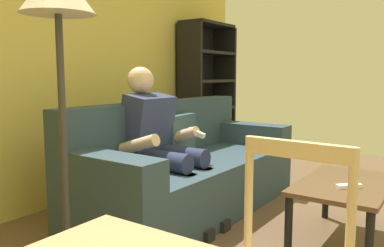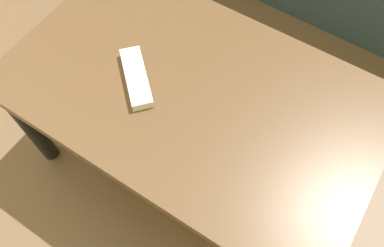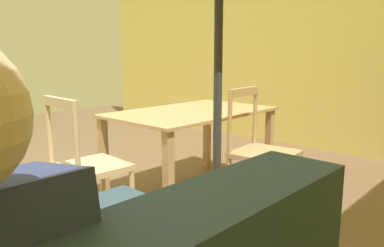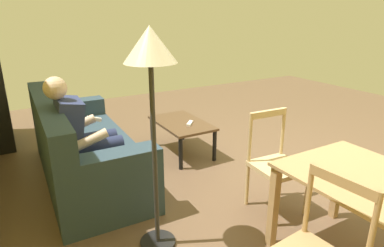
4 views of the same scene
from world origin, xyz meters
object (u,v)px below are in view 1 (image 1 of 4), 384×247
Objects in this scene: couch at (186,171)px; person_lounging at (160,142)px; floor_lamp at (58,20)px; coffee_table at (345,191)px; tv_remote at (349,186)px; bookshelf at (206,108)px.

person_lounging is (-0.33, 0.02, 0.29)m from couch.
coffee_table is at bearing -34.33° from floor_lamp.
floor_lamp reaches higher than coffee_table.
couch is at bearing 10.42° from floor_lamp.
person_lounging is 1.39m from tv_remote.
bookshelf is at bearing 19.49° from floor_lamp.
bookshelf is 1.07× the size of floor_lamp.
couch is at bearing 39.67° from tv_remote.
coffee_table is (0.06, -1.28, 0.03)m from couch.
person_lounging is 0.72× the size of floor_lamp.
tv_remote is 1.99m from floor_lamp.
bookshelf is at bearing 22.37° from person_lounging.
bookshelf is (1.66, 2.14, 0.29)m from tv_remote.
tv_remote is 0.10× the size of floor_lamp.
bookshelf is (1.60, 0.81, 0.39)m from couch.
bookshelf is (1.92, 0.79, 0.10)m from person_lounging.
tv_remote is at bearing -158.06° from coffee_table.
floor_lamp is at bearing 145.67° from coffee_table.
person_lounging reaches higher than tv_remote.
bookshelf is (1.54, 2.09, 0.36)m from coffee_table.
couch is at bearing 92.73° from coffee_table.
floor_lamp is (-1.10, -0.28, 0.78)m from person_lounging.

